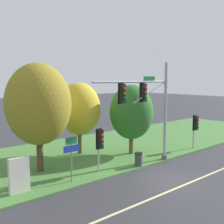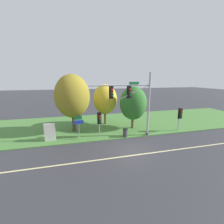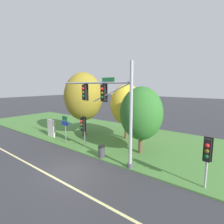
{
  "view_description": "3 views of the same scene",
  "coord_description": "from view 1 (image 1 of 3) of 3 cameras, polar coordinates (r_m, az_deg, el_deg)",
  "views": [
    {
      "loc": [
        -13.35,
        -10.26,
        6.09
      ],
      "look_at": [
        -0.82,
        4.26,
        3.81
      ],
      "focal_mm": 45.0,
      "sensor_mm": 36.0,
      "label": 1
    },
    {
      "loc": [
        -5.04,
        -12.35,
        6.67
      ],
      "look_at": [
        -0.86,
        4.18,
        2.76
      ],
      "focal_mm": 24.0,
      "sensor_mm": 36.0,
      "label": 2
    },
    {
      "loc": [
        8.95,
        -7.03,
        5.71
      ],
      "look_at": [
        0.38,
        4.1,
        3.56
      ],
      "focal_mm": 28.0,
      "sensor_mm": 36.0,
      "label": 3
    }
  ],
  "objects": [
    {
      "name": "trash_bin",
      "position": [
        19.71,
        5.41,
        -9.52
      ],
      "size": [
        0.56,
        0.56,
        0.93
      ],
      "color": "#38383D",
      "rests_on": "grass_verge"
    },
    {
      "name": "ground_plane",
      "position": [
        17.9,
        11.27,
        -13.25
      ],
      "size": [
        160.0,
        160.0,
        0.0
      ],
      "primitive_type": "plane",
      "color": "#333338"
    },
    {
      "name": "info_kiosk",
      "position": [
        15.87,
        -18.36,
        -12.13
      ],
      "size": [
        1.1,
        0.24,
        1.9
      ],
      "color": "beige",
      "rests_on": "grass_verge"
    },
    {
      "name": "tree_nearest_road",
      "position": [
        18.48,
        -14.73,
        1.52
      ],
      "size": [
        4.2,
        4.2,
        7.01
      ],
      "color": "#4C3823",
      "rests_on": "grass_verge"
    },
    {
      "name": "grass_verge",
      "position": [
        23.61,
        -4.87,
        -8.08
      ],
      "size": [
        48.0,
        11.5,
        0.1
      ],
      "primitive_type": "cube",
      "color": "#477A38",
      "rests_on": "ground"
    },
    {
      "name": "tree_behind_signpost",
      "position": [
        22.37,
        3.96,
        -0.04
      ],
      "size": [
        3.48,
        3.48,
        5.53
      ],
      "color": "brown",
      "rests_on": "grass_verge"
    },
    {
      "name": "pedestrian_signal_near_kerb",
      "position": [
        25.09,
        16.62,
        -2.49
      ],
      "size": [
        0.46,
        0.55,
        2.91
      ],
      "color": "#9EA0A5",
      "rests_on": "grass_verge"
    },
    {
      "name": "traffic_signal_mast",
      "position": [
        19.56,
        7.5,
        1.91
      ],
      "size": [
        6.87,
        0.49,
        7.16
      ],
      "color": "#9EA0A5",
      "rests_on": "grass_verge"
    },
    {
      "name": "tree_left_of_mast",
      "position": [
        22.38,
        -6.64,
        0.62
      ],
      "size": [
        3.34,
        3.34,
        5.72
      ],
      "color": "brown",
      "rests_on": "grass_verge"
    },
    {
      "name": "route_sign_post",
      "position": [
        16.59,
        -8.25,
        -7.89
      ],
      "size": [
        1.06,
        0.08,
        2.69
      ],
      "color": "slate",
      "rests_on": "grass_verge"
    },
    {
      "name": "lane_stripe",
      "position": [
        17.24,
        14.51,
        -14.13
      ],
      "size": [
        36.0,
        0.16,
        0.01
      ],
      "primitive_type": "cube",
      "color": "beige",
      "rests_on": "ground"
    },
    {
      "name": "pedestrian_signal_further_along",
      "position": [
        18.01,
        -2.44,
        -6.0
      ],
      "size": [
        0.46,
        0.55,
        2.83
      ],
      "color": "#9EA0A5",
      "rests_on": "grass_verge"
    }
  ]
}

